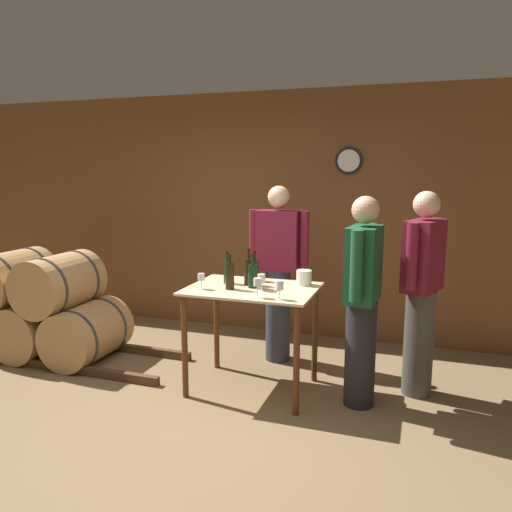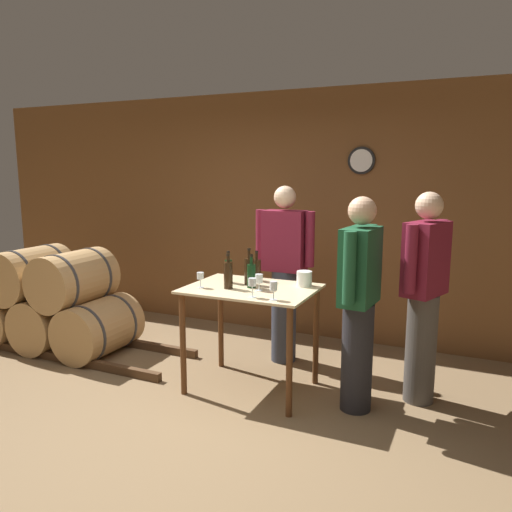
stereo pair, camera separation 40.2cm
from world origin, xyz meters
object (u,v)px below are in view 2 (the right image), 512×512
(wine_bottle_right, at_px, (249,271))
(wine_glass_near_center, at_px, (259,279))
(ice_bucket, at_px, (304,279))
(wine_bottle_far_right, at_px, (251,275))
(wine_glass_far_side, at_px, (274,287))
(wine_glass_near_left, at_px, (200,277))
(person_host, at_px, (424,294))
(person_visitor_bearded, at_px, (284,270))
(wine_bottle_left, at_px, (228,275))
(wine_glass_near_right, at_px, (252,283))
(person_visitor_with_scarf, at_px, (359,300))
(wine_bottle_center, at_px, (257,269))
(wine_bottle_far_left, at_px, (228,270))

(wine_bottle_right, relative_size, wine_glass_near_center, 2.31)
(wine_glass_near_center, relative_size, ice_bucket, 1.05)
(wine_bottle_far_right, xyz_separation_m, wine_glass_far_side, (0.32, -0.29, -0.00))
(wine_glass_near_left, xyz_separation_m, ice_bucket, (0.76, 0.41, -0.03))
(ice_bucket, relative_size, person_host, 0.08)
(wine_bottle_far_right, distance_m, person_host, 1.38)
(wine_glass_far_side, height_order, person_host, person_host)
(wine_bottle_far_right, height_order, person_visitor_bearded, person_visitor_bearded)
(person_host, bearing_deg, wine_bottle_left, -162.65)
(wine_glass_near_left, bearing_deg, wine_bottle_right, 40.75)
(wine_bottle_far_right, distance_m, wine_glass_near_right, 0.32)
(wine_bottle_far_right, bearing_deg, wine_bottle_left, -145.65)
(wine_glass_near_right, height_order, wine_glass_far_side, wine_glass_near_right)
(wine_glass_far_side, relative_size, person_visitor_with_scarf, 0.09)
(person_visitor_bearded, bearing_deg, wine_glass_near_center, -83.72)
(wine_bottle_center, xyz_separation_m, ice_bucket, (0.45, -0.03, -0.04))
(wine_bottle_center, bearing_deg, person_visitor_with_scarf, -14.91)
(wine_glass_near_right, bearing_deg, person_visitor_bearded, 97.25)
(wine_glass_far_side, height_order, person_visitor_with_scarf, person_visitor_with_scarf)
(wine_bottle_far_left, bearing_deg, wine_glass_near_center, -23.18)
(wine_bottle_right, distance_m, wine_bottle_far_right, 0.12)
(wine_glass_near_left, relative_size, wine_glass_far_side, 0.90)
(wine_bottle_left, distance_m, wine_glass_near_right, 0.35)
(wine_bottle_far_left, bearing_deg, person_visitor_with_scarf, -4.12)
(ice_bucket, bearing_deg, wine_glass_near_left, -151.84)
(wine_bottle_far_left, distance_m, person_visitor_bearded, 0.70)
(wine_glass_far_side, bearing_deg, wine_bottle_right, 134.78)
(wine_bottle_right, xyz_separation_m, wine_glass_near_right, (0.21, -0.38, -0.01))
(wine_bottle_right, distance_m, wine_glass_far_side, 0.55)
(wine_bottle_far_right, bearing_deg, wine_glass_near_center, -34.68)
(person_visitor_bearded, bearing_deg, wine_glass_near_left, -113.89)
(wine_bottle_right, bearing_deg, person_visitor_bearded, 82.69)
(wine_bottle_far_left, distance_m, wine_glass_far_side, 0.69)
(person_host, bearing_deg, wine_bottle_far_left, -170.25)
(wine_bottle_left, height_order, wine_bottle_far_right, wine_bottle_left)
(person_host, relative_size, person_visitor_with_scarf, 1.02)
(wine_bottle_right, distance_m, ice_bucket, 0.47)
(wine_bottle_far_left, xyz_separation_m, person_host, (1.59, 0.27, -0.10))
(wine_glass_far_side, relative_size, person_host, 0.08)
(wine_bottle_far_left, distance_m, person_host, 1.61)
(wine_glass_near_center, xyz_separation_m, wine_glass_far_side, (0.22, -0.22, 0.01))
(wine_glass_near_right, relative_size, person_visitor_bearded, 0.09)
(wine_bottle_far_left, relative_size, wine_glass_near_left, 2.15)
(person_host, distance_m, person_visitor_bearded, 1.36)
(wine_bottle_center, xyz_separation_m, person_host, (1.40, 0.10, -0.09))
(wine_bottle_right, distance_m, wine_glass_near_right, 0.44)
(wine_glass_far_side, bearing_deg, wine_glass_near_right, 178.90)
(wine_bottle_far_left, xyz_separation_m, wine_glass_far_side, (0.58, -0.38, -0.01))
(wine_bottle_center, bearing_deg, person_visitor_bearded, 79.70)
(wine_bottle_far_right, xyz_separation_m, person_visitor_with_scarf, (0.90, 0.00, -0.12))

